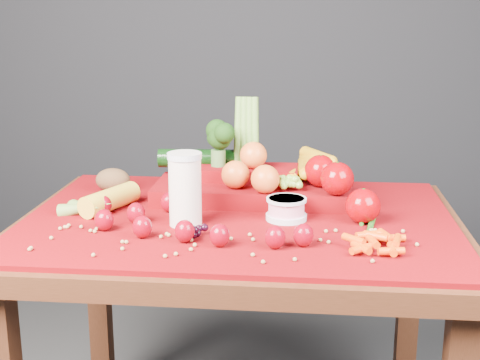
# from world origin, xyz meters

# --- Properties ---
(table) EXTENTS (1.10, 0.80, 0.75)m
(table) POSITION_xyz_m (0.00, 0.00, 0.66)
(table) COLOR #33180B
(table) RESTS_ON ground
(red_cloth) EXTENTS (1.05, 0.75, 0.01)m
(red_cloth) POSITION_xyz_m (0.00, 0.00, 0.76)
(red_cloth) COLOR #6E0309
(red_cloth) RESTS_ON table
(milk_glass) EXTENTS (0.08, 0.08, 0.18)m
(milk_glass) POSITION_xyz_m (-0.12, -0.08, 0.86)
(milk_glass) COLOR silver
(milk_glass) RESTS_ON red_cloth
(yogurt_bowl) EXTENTS (0.10, 0.10, 0.05)m
(yogurt_bowl) POSITION_xyz_m (0.12, -0.01, 0.79)
(yogurt_bowl) COLOR silver
(yogurt_bowl) RESTS_ON red_cloth
(strawberry_scatter) EXTENTS (0.54, 0.28, 0.06)m
(strawberry_scatter) POSITION_xyz_m (-0.12, -0.14, 0.79)
(strawberry_scatter) COLOR maroon
(strawberry_scatter) RESTS_ON red_cloth
(dark_grape_cluster) EXTENTS (0.06, 0.05, 0.03)m
(dark_grape_cluster) POSITION_xyz_m (-0.09, -0.16, 0.78)
(dark_grape_cluster) COLOR black
(dark_grape_cluster) RESTS_ON red_cloth
(soybean_scatter) EXTENTS (0.84, 0.24, 0.01)m
(soybean_scatter) POSITION_xyz_m (0.00, -0.20, 0.77)
(soybean_scatter) COLOR tan
(soybean_scatter) RESTS_ON red_cloth
(corn_ear) EXTENTS (0.24, 0.26, 0.06)m
(corn_ear) POSITION_xyz_m (-0.37, -0.01, 0.78)
(corn_ear) COLOR gold
(corn_ear) RESTS_ON red_cloth
(potato) EXTENTS (0.10, 0.07, 0.07)m
(potato) POSITION_xyz_m (-0.38, 0.19, 0.80)
(potato) COLOR brown
(potato) RESTS_ON red_cloth
(baby_carrot_pile) EXTENTS (0.18, 0.18, 0.03)m
(baby_carrot_pile) POSITION_xyz_m (0.31, -0.20, 0.78)
(baby_carrot_pile) COLOR #EB4408
(baby_carrot_pile) RESTS_ON red_cloth
(green_bean_pile) EXTENTS (0.14, 0.12, 0.01)m
(green_bean_pile) POSITION_xyz_m (0.32, -0.01, 0.77)
(green_bean_pile) COLOR #236016
(green_bean_pile) RESTS_ON red_cloth
(produce_mound) EXTENTS (0.60, 0.37, 0.27)m
(produce_mound) POSITION_xyz_m (0.05, 0.15, 0.82)
(produce_mound) COLOR #6E0309
(produce_mound) RESTS_ON red_cloth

